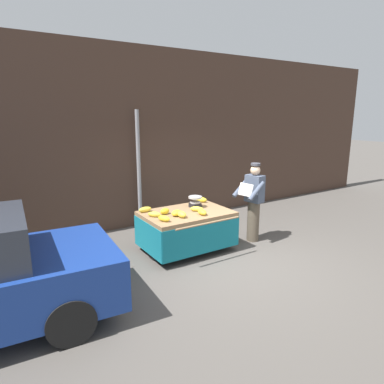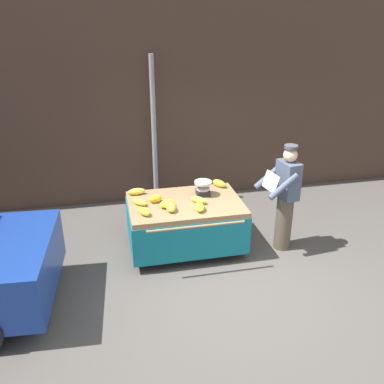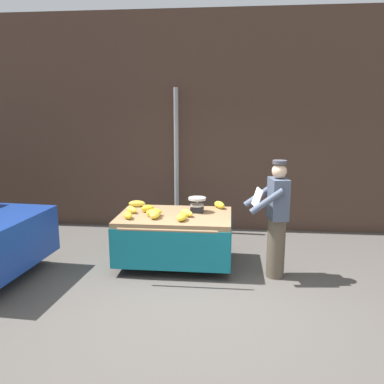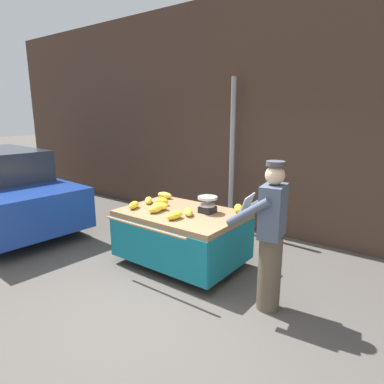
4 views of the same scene
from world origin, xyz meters
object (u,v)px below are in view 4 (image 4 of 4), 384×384
object	(u,v)px
street_pole	(232,157)
banana_bunch_3	(162,201)
vendor_person	(270,237)
banana_bunch_8	(238,208)
banana_bunch_4	(188,212)
banana_bunch_1	(156,209)
banana_bunch_6	(149,200)
banana_bunch_7	(134,205)
weighing_scale	(208,205)
banana_cart	(181,225)
banana_bunch_0	(160,206)
banana_bunch_5	(165,195)
banana_bunch_2	(175,215)

from	to	relation	value
street_pole	banana_bunch_3	distance (m)	1.79
vendor_person	banana_bunch_8	bearing A→B (deg)	137.03
banana_bunch_4	banana_bunch_1	bearing A→B (deg)	-159.29
banana_bunch_3	vendor_person	bearing A→B (deg)	-11.45
banana_bunch_6	banana_bunch_7	xyz separation A→B (m)	(0.03, -0.34, 0.00)
weighing_scale	banana_bunch_6	world-z (taller)	weighing_scale
banana_bunch_1	weighing_scale	bearing A→B (deg)	36.77
banana_cart	weighing_scale	size ratio (longest dim) A/B	6.25
banana_cart	banana_bunch_0	xyz separation A→B (m)	(-0.30, -0.12, 0.27)
banana_bunch_3	banana_bunch_7	world-z (taller)	banana_bunch_3
street_pole	banana_bunch_3	world-z (taller)	street_pole
banana_bunch_6	banana_bunch_8	size ratio (longest dim) A/B	0.97
banana_cart	banana_bunch_0	size ratio (longest dim) A/B	7.21
banana_cart	banana_bunch_5	distance (m)	0.86
banana_bunch_4	banana_bunch_7	world-z (taller)	banana_bunch_7
street_pole	vendor_person	bearing A→B (deg)	-50.42
banana_cart	banana_bunch_1	bearing A→B (deg)	-136.15
banana_bunch_3	banana_bunch_6	distance (m)	0.25
weighing_scale	vendor_person	world-z (taller)	vendor_person
banana_bunch_1	banana_bunch_4	world-z (taller)	banana_bunch_1
street_pole	banana_bunch_6	distance (m)	1.88
banana_bunch_7	street_pole	bearing A→B (deg)	77.93
banana_bunch_3	vendor_person	distance (m)	1.98
banana_bunch_1	banana_cart	bearing A→B (deg)	43.85
banana_bunch_3	banana_bunch_8	xyz separation A→B (m)	(1.11, 0.38, -0.00)
banana_cart	banana_bunch_2	size ratio (longest dim) A/B	6.70
banana_bunch_0	banana_bunch_6	size ratio (longest dim) A/B	0.94
banana_bunch_3	banana_bunch_6	size ratio (longest dim) A/B	0.78
weighing_scale	banana_bunch_3	distance (m)	0.78
banana_bunch_4	vendor_person	xyz separation A→B (m)	(1.31, -0.23, 0.01)
banana_bunch_0	weighing_scale	bearing A→B (deg)	26.44
banana_bunch_6	banana_bunch_0	bearing A→B (deg)	-23.18
banana_bunch_0	vendor_person	distance (m)	1.81
banana_bunch_0	banana_bunch_2	bearing A→B (deg)	-24.53
banana_cart	banana_bunch_3	distance (m)	0.53
banana_bunch_1	banana_bunch_2	size ratio (longest dim) A/B	0.95
street_pole	banana_cart	bearing A→B (deg)	-82.92
street_pole	banana_bunch_7	size ratio (longest dim) A/B	11.29
weighing_scale	banana_bunch_1	world-z (taller)	weighing_scale
street_pole	banana_bunch_3	bearing A→B (deg)	-97.50
banana_bunch_2	banana_bunch_1	bearing A→B (deg)	169.66
banana_bunch_4	banana_bunch_8	bearing A→B (deg)	48.95
street_pole	vendor_person	size ratio (longest dim) A/B	1.64
banana_bunch_4	banana_bunch_6	xyz separation A→B (m)	(-0.88, 0.13, -0.00)
banana_bunch_1	banana_bunch_6	xyz separation A→B (m)	(-0.43, 0.30, -0.01)
banana_cart	banana_bunch_3	bearing A→B (deg)	169.05
banana_bunch_5	vendor_person	world-z (taller)	vendor_person
banana_bunch_2	banana_bunch_5	world-z (taller)	same
banana_bunch_3	street_pole	bearing A→B (deg)	82.50
weighing_scale	banana_bunch_5	world-z (taller)	weighing_scale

